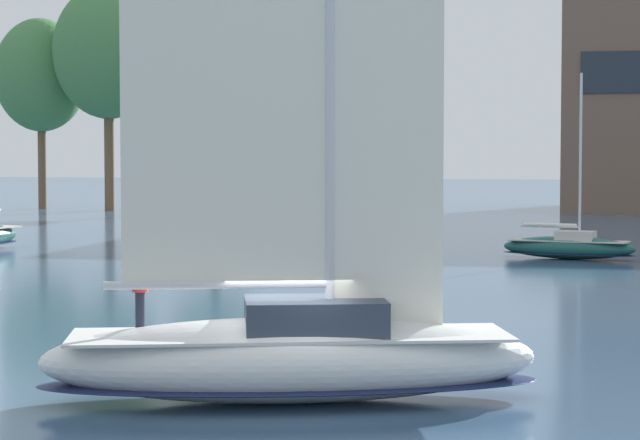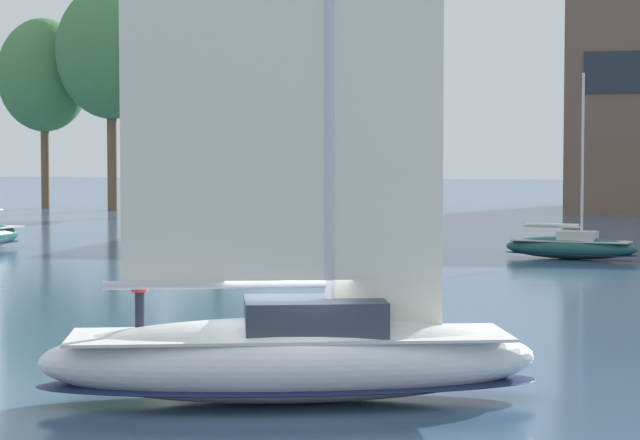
% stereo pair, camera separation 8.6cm
% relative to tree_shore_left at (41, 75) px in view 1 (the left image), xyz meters
% --- Properties ---
extents(ground_plane, '(400.00, 400.00, 0.00)m').
position_rel_tree_shore_left_xyz_m(ground_plane, '(40.81, -78.18, -11.75)').
color(ground_plane, '#385675').
extents(tree_shore_left, '(8.15, 8.15, 16.79)m').
position_rel_tree_shore_left_xyz_m(tree_shore_left, '(0.00, 0.00, 0.00)').
color(tree_shore_left, brown).
rests_on(tree_shore_left, ground).
extents(tree_shore_center, '(8.45, 8.45, 17.39)m').
position_rel_tree_shore_left_xyz_m(tree_shore_center, '(16.97, -3.60, 0.42)').
color(tree_shore_center, brown).
rests_on(tree_shore_center, ground).
extents(tree_shore_right, '(9.38, 9.38, 19.30)m').
position_rel_tree_shore_left_xyz_m(tree_shore_right, '(7.08, -2.00, 1.76)').
color(tree_shore_right, brown).
rests_on(tree_shore_right, ground).
extents(sailboat_main, '(10.69, 5.72, 14.14)m').
position_rel_tree_shore_left_xyz_m(sailboat_main, '(40.83, -78.18, -10.64)').
color(sailboat_main, white).
rests_on(sailboat_main, ground).
extents(sailboat_moored_near_marina, '(6.61, 3.10, 8.79)m').
position_rel_tree_shore_left_xyz_m(sailboat_moored_near_marina, '(46.12, -42.68, -11.15)').
color(sailboat_moored_near_marina, '#194C47').
rests_on(sailboat_moored_near_marina, ground).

